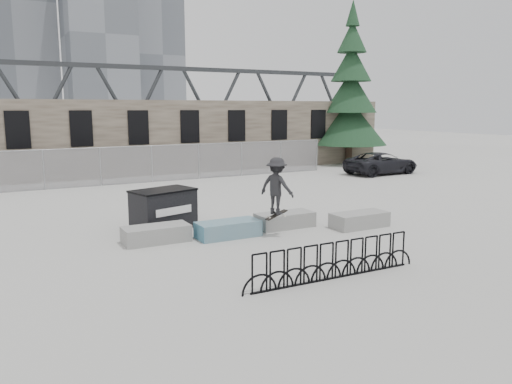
# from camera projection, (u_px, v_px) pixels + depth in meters

# --- Properties ---
(ground) EXTENTS (120.00, 120.00, 0.00)m
(ground) POSITION_uv_depth(u_px,v_px,m) (262.00, 231.00, 16.63)
(ground) COLOR #B0B0AB
(ground) RESTS_ON ground
(stone_wall) EXTENTS (36.00, 2.58, 4.50)m
(stone_wall) POSITION_uv_depth(u_px,v_px,m) (133.00, 138.00, 30.36)
(stone_wall) COLOR brown
(stone_wall) RESTS_ON ground
(chainlink_fence) EXTENTS (22.06, 0.06, 2.02)m
(chainlink_fence) POSITION_uv_depth(u_px,v_px,m) (152.00, 163.00, 27.31)
(chainlink_fence) COLOR gray
(chainlink_fence) RESTS_ON ground
(planter_far_left) EXTENTS (2.00, 0.90, 0.51)m
(planter_far_left) POSITION_uv_depth(u_px,v_px,m) (156.00, 233.00, 15.18)
(planter_far_left) COLOR gray
(planter_far_left) RESTS_ON ground
(planter_center_left) EXTENTS (2.00, 0.90, 0.51)m
(planter_center_left) POSITION_uv_depth(u_px,v_px,m) (228.00, 228.00, 15.79)
(planter_center_left) COLOR #2D6B87
(planter_center_left) RESTS_ON ground
(planter_center_right) EXTENTS (2.00, 0.90, 0.51)m
(planter_center_right) POSITION_uv_depth(u_px,v_px,m) (285.00, 219.00, 17.07)
(planter_center_right) COLOR gray
(planter_center_right) RESTS_ON ground
(planter_offset) EXTENTS (2.00, 0.90, 0.51)m
(planter_offset) POSITION_uv_depth(u_px,v_px,m) (360.00, 219.00, 17.09)
(planter_offset) COLOR gray
(planter_offset) RESTS_ON ground
(dumpster) EXTENTS (2.30, 1.76, 1.34)m
(dumpster) POSITION_uv_depth(u_px,v_px,m) (163.00, 209.00, 16.85)
(dumpster) COLOR black
(dumpster) RESTS_ON ground
(bike_rack) EXTENTS (4.94, 0.10, 0.90)m
(bike_rack) POSITION_uv_depth(u_px,v_px,m) (334.00, 261.00, 11.90)
(bike_rack) COLOR black
(bike_rack) RESTS_ON ground
(spruce_tree) EXTENTS (5.34, 5.34, 11.50)m
(spruce_tree) POSITION_uv_depth(u_px,v_px,m) (350.00, 101.00, 35.81)
(spruce_tree) COLOR #38281E
(spruce_tree) RESTS_ON ground
(skyline_towers) EXTENTS (58.00, 28.00, 48.00)m
(skyline_towers) POSITION_uv_depth(u_px,v_px,m) (17.00, 18.00, 94.15)
(skyline_towers) COLOR slate
(skyline_towers) RESTS_ON ground
(truss_bridge) EXTENTS (70.00, 3.00, 9.80)m
(truss_bridge) POSITION_uv_depth(u_px,v_px,m) (132.00, 107.00, 68.37)
(truss_bridge) COLOR #2D3033
(truss_bridge) RESTS_ON ground
(suv) EXTENTS (4.92, 2.43, 1.34)m
(suv) POSITION_uv_depth(u_px,v_px,m) (381.00, 163.00, 30.79)
(suv) COLOR black
(suv) RESTS_ON ground
(skateboarder) EXTENTS (1.14, 1.34, 1.95)m
(skateboarder) POSITION_uv_depth(u_px,v_px,m) (277.00, 186.00, 15.65)
(skateboarder) COLOR black
(skateboarder) RESTS_ON ground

